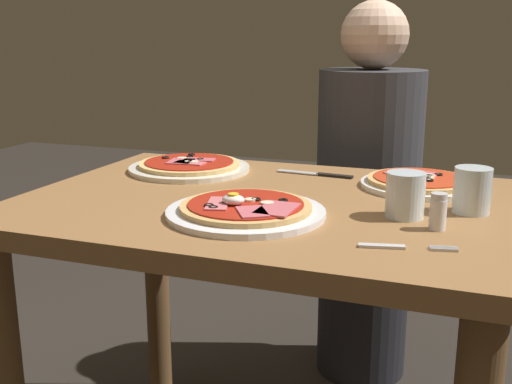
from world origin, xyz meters
TOP-DOWN VIEW (x-y plane):
  - dining_table at (0.00, 0.00)m, footprint 1.02×0.75m
  - pizza_foreground at (0.01, -0.14)m, footprint 0.31×0.31m
  - pizza_across_left at (0.30, 0.21)m, footprint 0.26×0.26m
  - pizza_across_right at (-0.27, 0.20)m, footprint 0.31×0.31m
  - water_glass_near at (0.30, -0.04)m, footprint 0.07×0.07m
  - water_glass_far at (0.41, 0.03)m, footprint 0.07×0.07m
  - fork at (0.31, -0.23)m, footprint 0.16×0.05m
  - knife at (0.06, 0.25)m, footprint 0.20×0.04m
  - salt_shaker at (0.36, -0.10)m, footprint 0.03×0.03m
  - diner_person at (0.11, 0.67)m, footprint 0.32×0.32m

SIDE VIEW (x-z plane):
  - diner_person at x=0.11m, z-range -0.03..1.15m
  - dining_table at x=0.00m, z-range 0.24..0.98m
  - fork at x=0.31m, z-range 0.74..0.75m
  - knife at x=0.06m, z-range 0.74..0.75m
  - pizza_across_right at x=-0.27m, z-range 0.74..0.77m
  - pizza_foreground at x=0.01m, z-range 0.73..0.78m
  - pizza_across_left at x=0.30m, z-range 0.74..0.77m
  - salt_shaker at x=0.36m, z-range 0.74..0.81m
  - water_glass_near at x=0.30m, z-range 0.74..0.82m
  - water_glass_far at x=0.41m, z-range 0.74..0.83m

